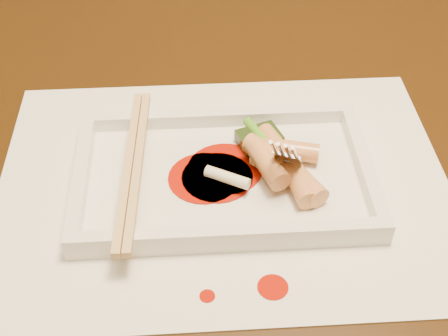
{
  "coord_description": "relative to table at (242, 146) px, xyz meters",
  "views": [
    {
      "loc": [
        -0.06,
        -0.56,
        1.14
      ],
      "look_at": [
        -0.03,
        -0.16,
        0.77
      ],
      "focal_mm": 50.0,
      "sensor_mm": 36.0,
      "label": 1
    }
  ],
  "objects": [
    {
      "name": "table",
      "position": [
        0.0,
        0.0,
        0.0
      ],
      "size": [
        1.4,
        0.9,
        0.75
      ],
      "color": "black",
      "rests_on": "ground"
    },
    {
      "name": "placemat",
      "position": [
        -0.03,
        -0.16,
        0.1
      ],
      "size": [
        0.4,
        0.3,
        0.0
      ],
      "primitive_type": "cube",
      "color": "white",
      "rests_on": "table"
    },
    {
      "name": "sauce_splatter_a",
      "position": [
        -0.0,
        -0.28,
        0.1
      ],
      "size": [
        0.02,
        0.02,
        0.0
      ],
      "primitive_type": "cylinder",
      "color": "#AE1405",
      "rests_on": "placemat"
    },
    {
      "name": "sauce_splatter_b",
      "position": [
        -0.05,
        -0.28,
        0.1
      ],
      "size": [
        0.01,
        0.01,
        0.0
      ],
      "primitive_type": "cylinder",
      "color": "#AE1405",
      "rests_on": "placemat"
    },
    {
      "name": "plate_base",
      "position": [
        -0.03,
        -0.16,
        0.11
      ],
      "size": [
        0.26,
        0.16,
        0.01
      ],
      "primitive_type": "cube",
      "color": "white",
      "rests_on": "placemat"
    },
    {
      "name": "plate_rim_far",
      "position": [
        -0.03,
        -0.09,
        0.12
      ],
      "size": [
        0.26,
        0.01,
        0.01
      ],
      "primitive_type": "cube",
      "color": "white",
      "rests_on": "plate_base"
    },
    {
      "name": "plate_rim_near",
      "position": [
        -0.03,
        -0.24,
        0.12
      ],
      "size": [
        0.26,
        0.01,
        0.01
      ],
      "primitive_type": "cube",
      "color": "white",
      "rests_on": "plate_base"
    },
    {
      "name": "plate_rim_left",
      "position": [
        -0.16,
        -0.16,
        0.12
      ],
      "size": [
        0.01,
        0.14,
        0.01
      ],
      "primitive_type": "cube",
      "color": "white",
      "rests_on": "plate_base"
    },
    {
      "name": "plate_rim_right",
      "position": [
        0.09,
        -0.16,
        0.12
      ],
      "size": [
        0.01,
        0.14,
        0.01
      ],
      "primitive_type": "cube",
      "color": "white",
      "rests_on": "plate_base"
    },
    {
      "name": "veg_piece",
      "position": [
        0.0,
        -0.12,
        0.12
      ],
      "size": [
        0.05,
        0.04,
        0.01
      ],
      "primitive_type": "cube",
      "rotation": [
        0.0,
        0.0,
        0.34
      ],
      "color": "black",
      "rests_on": "plate_base"
    },
    {
      "name": "scallion_white",
      "position": [
        -0.03,
        -0.18,
        0.12
      ],
      "size": [
        0.04,
        0.03,
        0.01
      ],
      "primitive_type": "cylinder",
      "rotation": [
        1.57,
        0.0,
        1.07
      ],
      "color": "#EAEACC",
      "rests_on": "plate_base"
    },
    {
      "name": "scallion_green",
      "position": [
        0.01,
        -0.14,
        0.12
      ],
      "size": [
        0.04,
        0.08,
        0.01
      ],
      "primitive_type": "cylinder",
      "rotation": [
        1.57,
        0.0,
        0.4
      ],
      "color": "#3F9317",
      "rests_on": "plate_base"
    },
    {
      "name": "chopstick_a",
      "position": [
        -0.11,
        -0.16,
        0.13
      ],
      "size": [
        0.02,
        0.2,
        0.01
      ],
      "primitive_type": "cube",
      "rotation": [
        0.0,
        0.0,
        -0.05
      ],
      "color": "tan",
      "rests_on": "plate_rim_near"
    },
    {
      "name": "chopstick_b",
      "position": [
        -0.11,
        -0.16,
        0.13
      ],
      "size": [
        0.02,
        0.2,
        0.01
      ],
      "primitive_type": "cube",
      "rotation": [
        0.0,
        0.0,
        -0.05
      ],
      "color": "tan",
      "rests_on": "plate_rim_near"
    },
    {
      "name": "fork",
      "position": [
        0.04,
        -0.15,
        0.18
      ],
      "size": [
        0.09,
        0.1,
        0.14
      ],
      "primitive_type": null,
      "color": "silver",
      "rests_on": "plate_base"
    },
    {
      "name": "sauce_blob_0",
      "position": [
        -0.05,
        -0.17,
        0.11
      ],
      "size": [
        0.06,
        0.06,
        0.0
      ],
      "primitive_type": "cylinder",
      "color": "#AE1405",
      "rests_on": "plate_base"
    },
    {
      "name": "sauce_blob_1",
      "position": [
        -0.04,
        -0.17,
        0.11
      ],
      "size": [
        0.06,
        0.06,
        0.0
      ],
      "primitive_type": "cylinder",
      "color": "#AE1405",
      "rests_on": "plate_base"
    },
    {
      "name": "sauce_blob_2",
      "position": [
        -0.03,
        -0.16,
        0.11
      ],
      "size": [
        0.07,
        0.07,
        0.0
      ],
      "primitive_type": "cylinder",
      "color": "#AE1405",
      "rests_on": "plate_base"
    },
    {
      "name": "rice_cake_0",
      "position": [
        0.03,
        -0.19,
        0.12
      ],
      "size": [
        0.03,
        0.05,
        0.02
      ],
      "primitive_type": "cylinder",
      "rotation": [
        1.57,
        0.0,
        0.17
      ],
      "color": "#E1AB69",
      "rests_on": "plate_base"
    },
    {
      "name": "rice_cake_1",
      "position": [
        0.01,
        -0.16,
        0.12
      ],
      "size": [
        0.03,
        0.05,
        0.02
      ],
      "primitive_type": "cylinder",
      "rotation": [
        1.57,
        0.0,
        0.26
      ],
      "color": "#E1AB69",
      "rests_on": "plate_base"
    },
    {
      "name": "rice_cake_2",
      "position": [
        0.01,
        -0.15,
        0.13
      ],
      "size": [
        0.04,
        0.04,
        0.02
      ],
      "primitive_type": "cylinder",
      "rotation": [
        1.57,
        0.0,
        0.78
      ],
      "color": "#E1AB69",
      "rests_on": "plate_base"
    },
    {
      "name": "rice_cake_3",
      "position": [
        0.03,
        -0.19,
        0.12
      ],
      "size": [
        0.04,
        0.05,
        0.02
      ],
      "primitive_type": "cylinder",
      "rotation": [
        1.57,
        0.0,
        0.48
      ],
      "color": "#E1AB69",
      "rests_on": "plate_base"
    },
    {
      "name": "rice_cake_4",
      "position": [
        0.03,
        -0.15,
        0.12
      ],
      "size": [
        0.05,
        0.03,
        0.02
      ],
      "primitive_type": "cylinder",
      "rotation": [
        1.57,
        0.0,
        1.3
      ],
      "color": "#E1AB69",
      "rests_on": "plate_base"
    },
    {
      "name": "rice_cake_5",
      "position": [
        0.01,
        -0.17,
        0.13
      ],
      "size": [
        0.03,
        0.05,
        0.02
      ],
      "primitive_type": "cylinder",
      "rotation": [
        1.57,
        0.0,
        0.34
      ],
      "color": "#E1AB69",
      "rests_on": "plate_base"
    },
    {
      "name": "rice_cake_6",
      "position": [
        0.02,
        -0.14,
        0.12
      ],
      "size": [
        0.03,
        0.05,
        0.02
      ],
      "primitive_type": "cylinder",
      "rotation": [
        1.57,
        0.0,
        0.38
      ],
      "color": "#E1AB69",
      "rests_on": "plate_base"
    },
    {
      "name": "rice_cake_7",
      "position": [
        0.01,
        -0.17,
        0.12
      ],
      "size": [
        0.05,
        0.04,
        0.02
      ],
      "primitive_type": "cylinder",
      "rotation": [
        1.57,
        0.0,
        0.84
      ],
      "color": "#E1AB69",
      "rests_on": "plate_base"
    }
  ]
}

